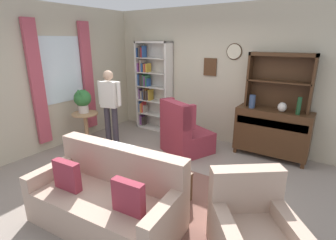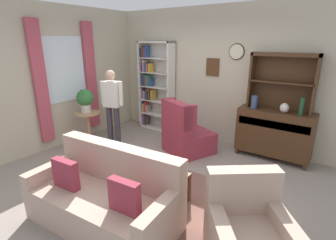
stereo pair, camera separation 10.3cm
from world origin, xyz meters
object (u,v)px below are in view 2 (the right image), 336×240
object	(u,v)px
bookshelf	(154,86)
armchair_floral	(248,235)
book_stack	(160,168)
bottle_wine	(301,107)
couch_floral	(106,199)
person_reading	(112,102)
wingback_chair	(185,134)
vase_tall	(254,102)
sideboard_hutch	(283,74)
potted_plant_large	(85,99)
plant_stand	(89,125)
vase_round	(284,108)
sideboard	(274,132)
coffee_table	(157,177)

from	to	relation	value
bookshelf	armchair_floral	xyz separation A→B (m)	(3.28, -2.66, -0.77)
book_stack	bottle_wine	bearing A→B (deg)	58.80
bookshelf	couch_floral	bearing A→B (deg)	-61.24
bookshelf	armchair_floral	distance (m)	4.29
bookshelf	person_reading	world-z (taller)	bookshelf
wingback_chair	armchair_floral	bearing A→B (deg)	-44.51
bookshelf	bottle_wine	world-z (taller)	bookshelf
vase_tall	armchair_floral	bearing A→B (deg)	-72.15
sideboard_hutch	book_stack	world-z (taller)	sideboard_hutch
armchair_floral	sideboard_hutch	bearing A→B (deg)	98.76
armchair_floral	potted_plant_large	distance (m)	3.95
vase_tall	wingback_chair	distance (m)	1.41
vase_tall	book_stack	xyz separation A→B (m)	(-0.53, -2.17, -0.57)
bottle_wine	book_stack	xyz separation A→B (m)	(-1.31, -2.16, -0.60)
sideboard_hutch	plant_stand	bearing A→B (deg)	-152.89
couch_floral	wingback_chair	distance (m)	2.27
vase_round	couch_floral	world-z (taller)	vase_round
wingback_chair	person_reading	xyz separation A→B (m)	(-1.47, -0.49, 0.52)
bottle_wine	couch_floral	xyz separation A→B (m)	(-1.56, -2.91, -0.76)
bottle_wine	armchair_floral	distance (m)	2.61
sideboard	couch_floral	size ratio (longest dim) A/B	0.70
sideboard	plant_stand	distance (m)	3.65
sideboard	potted_plant_large	distance (m)	3.72
plant_stand	vase_round	bearing A→B (deg)	23.80
wingback_chair	coffee_table	distance (m)	1.62
person_reading	coffee_table	xyz separation A→B (m)	(1.97, -1.05, -0.55)
sideboard	sideboard_hutch	distance (m)	1.06
sideboard	vase_tall	distance (m)	0.66
book_stack	coffee_table	bearing A→B (deg)	-117.47
sideboard_hutch	coffee_table	xyz separation A→B (m)	(-0.94, -2.40, -1.21)
bookshelf	vase_round	world-z (taller)	bookshelf
vase_tall	potted_plant_large	distance (m)	3.30
bookshelf	couch_floral	xyz separation A→B (m)	(1.69, -3.08, -0.75)
sideboard	sideboard_hutch	bearing A→B (deg)	90.00
vase_tall	coffee_table	world-z (taller)	vase_tall
bottle_wine	coffee_table	xyz separation A→B (m)	(-1.33, -2.20, -0.72)
coffee_table	book_stack	xyz separation A→B (m)	(0.02, 0.04, 0.12)
sideboard	vase_round	xyz separation A→B (m)	(0.13, -0.07, 0.50)
bottle_wine	book_stack	bearing A→B (deg)	-121.20
bottle_wine	coffee_table	world-z (taller)	bottle_wine
sideboard	couch_floral	world-z (taller)	sideboard
vase_tall	potted_plant_large	size ratio (longest dim) A/B	0.52
armchair_floral	plant_stand	bearing A→B (deg)	164.91
potted_plant_large	bottle_wine	bearing A→B (deg)	21.69
book_stack	potted_plant_large	bearing A→B (deg)	164.33
sideboard	book_stack	world-z (taller)	sideboard
bottle_wine	plant_stand	size ratio (longest dim) A/B	0.42
person_reading	book_stack	world-z (taller)	person_reading
bookshelf	coffee_table	xyz separation A→B (m)	(1.92, -2.37, -0.71)
plant_stand	person_reading	size ratio (longest dim) A/B	0.46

